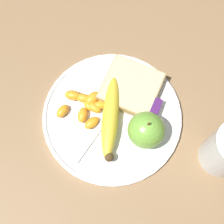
# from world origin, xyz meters

# --- Properties ---
(ground_plane) EXTENTS (3.00, 3.00, 0.00)m
(ground_plane) POSITION_xyz_m (0.00, 0.00, 0.00)
(ground_plane) COLOR olive
(plate) EXTENTS (0.28, 0.28, 0.01)m
(plate) POSITION_xyz_m (0.00, 0.00, 0.01)
(plate) COLOR white
(plate) RESTS_ON ground_plane
(apple) EXTENTS (0.07, 0.07, 0.08)m
(apple) POSITION_xyz_m (0.07, -0.02, 0.05)
(apple) COLOR #72B23D
(apple) RESTS_ON plate
(banana) EXTENTS (0.08, 0.17, 0.03)m
(banana) POSITION_xyz_m (0.01, -0.01, 0.03)
(banana) COLOR yellow
(banana) RESTS_ON plate
(bread_slice) EXTENTS (0.12, 0.11, 0.02)m
(bread_slice) POSITION_xyz_m (0.02, 0.07, 0.02)
(bread_slice) COLOR #AB8751
(bread_slice) RESTS_ON plate
(fork) EXTENTS (0.06, 0.16, 0.00)m
(fork) POSITION_xyz_m (-0.01, -0.02, 0.01)
(fork) COLOR silver
(fork) RESTS_ON plate
(jam_packet) EXTENTS (0.04, 0.04, 0.02)m
(jam_packet) POSITION_xyz_m (0.06, 0.04, 0.02)
(jam_packet) COLOR white
(jam_packet) RESTS_ON plate
(orange_segment_0) EXTENTS (0.02, 0.03, 0.02)m
(orange_segment_0) POSITION_xyz_m (-0.05, -0.02, 0.02)
(orange_segment_0) COLOR orange
(orange_segment_0) RESTS_ON plate
(orange_segment_1) EXTENTS (0.04, 0.03, 0.02)m
(orange_segment_1) POSITION_xyz_m (-0.09, 0.01, 0.02)
(orange_segment_1) COLOR orange
(orange_segment_1) RESTS_ON plate
(orange_segment_2) EXTENTS (0.03, 0.04, 0.02)m
(orange_segment_2) POSITION_xyz_m (-0.03, -0.03, 0.02)
(orange_segment_2) COLOR orange
(orange_segment_2) RESTS_ON plate
(orange_segment_3) EXTENTS (0.03, 0.02, 0.02)m
(orange_segment_3) POSITION_xyz_m (-0.07, 0.01, 0.02)
(orange_segment_3) COLOR orange
(orange_segment_3) RESTS_ON plate
(orange_segment_4) EXTENTS (0.03, 0.03, 0.02)m
(orange_segment_4) POSITION_xyz_m (-0.04, -0.00, 0.02)
(orange_segment_4) COLOR orange
(orange_segment_4) RESTS_ON plate
(orange_segment_5) EXTENTS (0.02, 0.03, 0.01)m
(orange_segment_5) POSITION_xyz_m (-0.03, 0.02, 0.02)
(orange_segment_5) COLOR orange
(orange_segment_5) RESTS_ON plate
(orange_segment_6) EXTENTS (0.03, 0.04, 0.02)m
(orange_segment_6) POSITION_xyz_m (-0.05, 0.02, 0.02)
(orange_segment_6) COLOR orange
(orange_segment_6) RESTS_ON plate
(orange_segment_7) EXTENTS (0.03, 0.03, 0.02)m
(orange_segment_7) POSITION_xyz_m (-0.09, -0.03, 0.02)
(orange_segment_7) COLOR orange
(orange_segment_7) RESTS_ON plate
(orange_segment_8) EXTENTS (0.03, 0.03, 0.01)m
(orange_segment_8) POSITION_xyz_m (-0.05, -0.00, 0.02)
(orange_segment_8) COLOR orange
(orange_segment_8) RESTS_ON plate
(orange_segment_9) EXTENTS (0.03, 0.03, 0.02)m
(orange_segment_9) POSITION_xyz_m (-0.03, 0.01, 0.02)
(orange_segment_9) COLOR orange
(orange_segment_9) RESTS_ON plate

